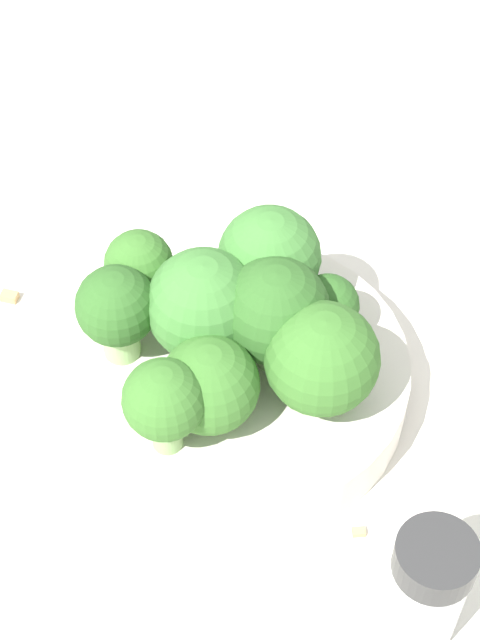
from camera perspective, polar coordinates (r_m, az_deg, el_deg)
name	(u,v)px	position (r m, az deg, el deg)	size (l,w,h in m)	color
ground_plane	(240,394)	(0.58, 0.00, -3.99)	(3.00, 3.00, 0.00)	silver
bowl	(240,378)	(0.57, 0.00, -3.11)	(0.18, 0.18, 0.03)	silver
broccoli_floret_0	(328,307)	(0.55, 4.69, 0.70)	(0.03, 0.03, 0.04)	#7A9E5B
broccoli_floret_1	(275,313)	(0.53, 1.87, 0.39)	(0.05, 0.05, 0.07)	#7A9E5B
broccoli_floret_2	(164,402)	(0.50, -4.06, -4.39)	(0.04, 0.04, 0.06)	#84AD66
broccoli_floret_3	(217,388)	(0.51, -1.23, -3.67)	(0.05, 0.05, 0.05)	#84AD66
broccoli_floret_4	(139,270)	(0.56, -5.38, 2.69)	(0.04, 0.04, 0.05)	#84AD66
broccoli_floret_5	(322,359)	(0.52, 4.40, -2.10)	(0.06, 0.06, 0.06)	#84AD66
broccoli_floret_6	(204,307)	(0.53, -1.96, 0.70)	(0.06, 0.06, 0.07)	#7A9E5B
broccoli_floret_7	(278,261)	(0.55, 2.03, 3.14)	(0.05, 0.05, 0.07)	#7A9E5B
broccoli_floret_8	(117,310)	(0.54, -6.58, 0.55)	(0.04, 0.04, 0.06)	#8EB770
pepper_shaker	(427,588)	(0.49, 9.93, -13.90)	(0.04, 0.04, 0.07)	silver
almond_crumb_1	(359,530)	(0.54, 6.36, -11.09)	(0.01, 0.00, 0.01)	tan
almond_crumb_2	(9,294)	(0.63, -12.24, 1.37)	(0.01, 0.01, 0.01)	tan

